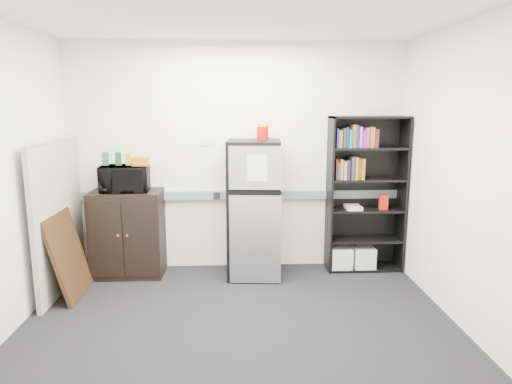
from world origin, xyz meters
TOP-DOWN VIEW (x-y plane):
  - floor at (0.00, 0.00)m, footprint 4.00×4.00m
  - wall_back at (0.00, 1.75)m, footprint 4.00×0.02m
  - wall_right at (2.00, 0.00)m, footprint 0.02×3.50m
  - ceiling at (0.00, 0.00)m, footprint 4.00×3.50m
  - electrical_raceway at (0.00, 1.72)m, footprint 3.92×0.05m
  - wall_note at (-0.35, 1.74)m, footprint 0.14×0.00m
  - bookshelf at (1.51, 1.57)m, footprint 0.90×0.34m
  - cubicle_partition at (-1.90, 1.08)m, footprint 0.06×1.30m
  - cabinet at (-1.28, 1.50)m, footprint 0.80×0.53m
  - microwave at (-1.28, 1.48)m, footprint 0.56×0.40m
  - snack_box_a at (-1.50, 1.52)m, footprint 0.08×0.06m
  - snack_box_b at (-1.35, 1.52)m, footprint 0.08×0.07m
  - snack_box_c at (-1.22, 1.52)m, footprint 0.08×0.07m
  - snack_bag at (-1.09, 1.47)m, footprint 0.18×0.10m
  - refrigerator at (0.19, 1.42)m, footprint 0.64×0.66m
  - coffee_can at (0.29, 1.55)m, footprint 0.14×0.14m
  - framed_poster at (-1.77, 0.91)m, footprint 0.26×0.70m

SIDE VIEW (x-z plane):
  - floor at x=0.00m, z-range 0.00..0.00m
  - framed_poster at x=-1.77m, z-range 0.01..0.89m
  - cabinet at x=-1.28m, z-range 0.00..1.00m
  - refrigerator at x=0.19m, z-range 0.00..1.59m
  - cubicle_partition at x=-1.90m, z-range 0.00..1.62m
  - electrical_raceway at x=0.00m, z-range 0.85..0.95m
  - bookshelf at x=1.51m, z-range 0.05..1.90m
  - microwave at x=-1.28m, z-range 1.00..1.30m
  - snack_bag at x=-1.09m, z-range 1.30..1.40m
  - wall_back at x=0.00m, z-range 0.00..2.70m
  - wall_right at x=2.00m, z-range 0.00..2.70m
  - snack_box_c at x=-1.22m, z-range 1.30..1.44m
  - snack_box_a at x=-1.50m, z-range 1.30..1.45m
  - snack_box_b at x=-1.35m, z-range 1.30..1.45m
  - wall_note at x=-0.35m, z-range 1.50..1.60m
  - coffee_can at x=0.29m, z-range 1.59..1.77m
  - ceiling at x=0.00m, z-range 2.69..2.71m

